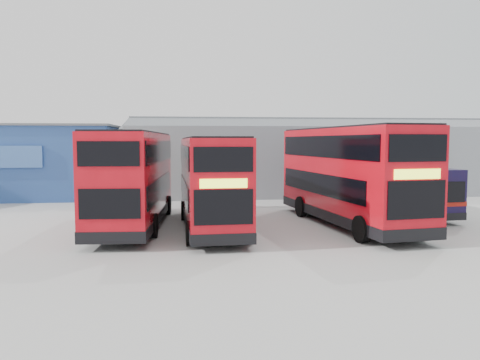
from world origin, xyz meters
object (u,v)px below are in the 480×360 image
office_block (31,161)px  single_decker_blue (393,189)px  double_decker_right (347,177)px  double_decker_left (134,180)px  maintenance_shed (320,158)px  double_decker_centre (211,184)px

office_block → single_decker_blue: 24.85m
double_decker_right → single_decker_blue: (4.00, 3.75, -0.99)m
double_decker_left → single_decker_blue: bearing=-164.2°
single_decker_blue → office_block: bearing=-27.8°
office_block → maintenance_shed: (22.00, 2.01, 0.02)m
office_block → single_decker_blue: office_block is taller
office_block → double_decker_left: bearing=-56.6°
double_decker_right → double_decker_left: bearing=169.3°
maintenance_shed → single_decker_blue: (0.68, -12.09, -1.29)m
maintenance_shed → double_decker_left: 20.21m
office_block → double_decker_right: 23.25m
double_decker_left → single_decker_blue: size_ratio=1.06×
double_decker_left → single_decker_blue: (13.99, 3.11, -0.87)m
double_decker_centre → single_decker_blue: size_ratio=1.00×
office_block → double_decker_left: 15.80m
double_decker_centre → single_decker_blue: (10.49, 4.00, -0.75)m
office_block → single_decker_blue: size_ratio=1.24×
office_block → double_decker_left: size_ratio=1.17×
maintenance_shed → double_decker_right: bearing=-101.8°
double_decker_centre → single_decker_blue: double_decker_centre is taller
maintenance_shed → double_decker_centre: bearing=-121.4°
single_decker_blue → double_decker_left: bearing=8.7°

